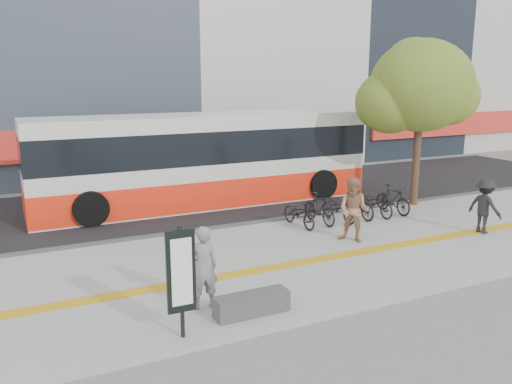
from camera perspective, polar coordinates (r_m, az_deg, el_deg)
name	(u,v)px	position (r m, az deg, el deg)	size (l,w,h in m)	color
ground	(325,278)	(13.38, 7.48, -9.24)	(120.00, 120.00, 0.00)	slate
sidewalk	(294,258)	(14.55, 4.20, -7.17)	(40.00, 7.00, 0.08)	gray
tactile_strip	(304,262)	(14.13, 5.24, -7.60)	(40.00, 0.45, 0.01)	gold
street	(200,201)	(21.10, -6.11, -1.01)	(40.00, 8.00, 0.06)	black
curb	(242,225)	(17.50, -1.58, -3.63)	(40.00, 0.25, 0.14)	#37373A
bench	(252,304)	(11.10, -0.46, -12.11)	(1.60, 0.45, 0.45)	#37373A
signboard	(181,273)	(9.89, -8.17, -8.75)	(0.55, 0.10, 2.20)	black
street_tree	(418,88)	(20.71, 17.27, 10.79)	(4.40, 3.80, 6.31)	#3B251B
bus	(205,162)	(20.33, -5.61, 3.27)	(13.03, 3.09, 3.47)	silver
bicycle_row	(347,206)	(18.29, 9.94, -1.49)	(4.57, 1.80, 1.03)	black
seated_woman	(203,268)	(11.17, -5.83, -8.22)	(0.66, 0.44, 1.82)	black
pedestrian_tan	(354,210)	(15.78, 10.63, -1.95)	(0.94, 0.74, 1.94)	#9C6F51
pedestrian_dark	(485,206)	(17.93, 23.67, -1.42)	(1.12, 0.64, 1.73)	black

